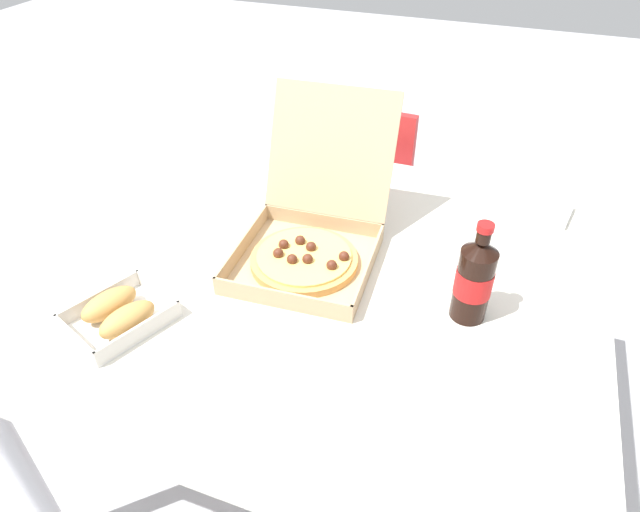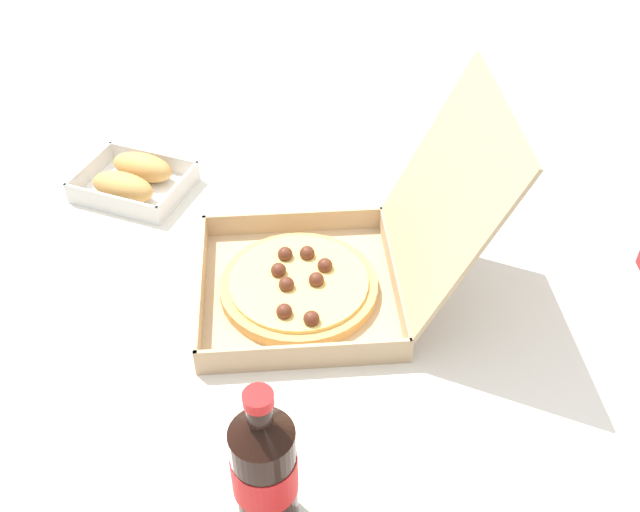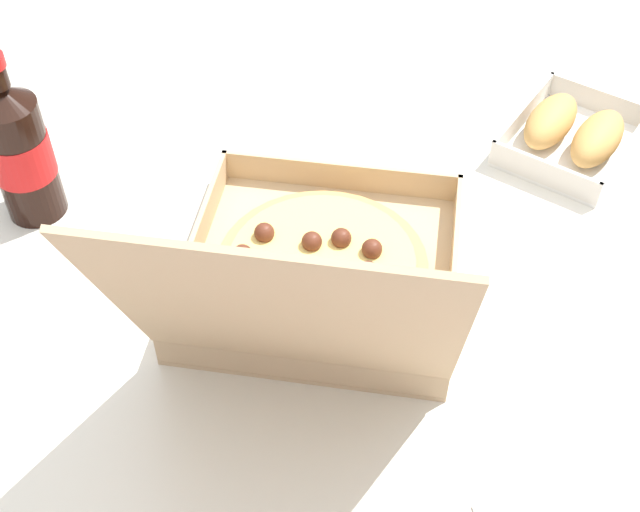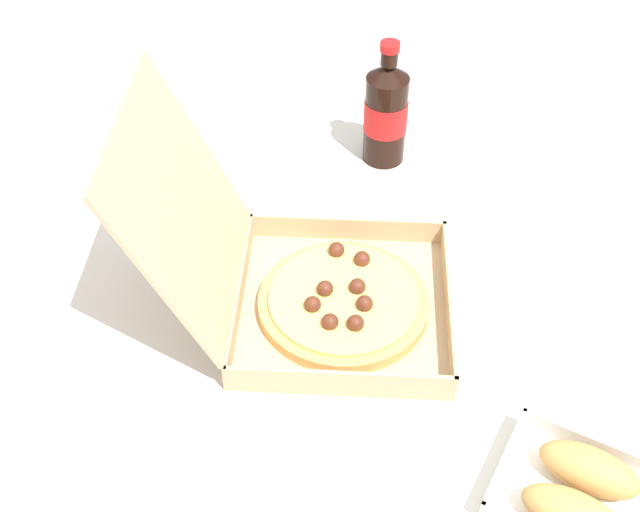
% 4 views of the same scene
% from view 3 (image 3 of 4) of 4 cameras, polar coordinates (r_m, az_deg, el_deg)
% --- Properties ---
extents(dining_table, '(1.24, 1.10, 0.72)m').
position_cam_3_polar(dining_table, '(1.03, -1.58, -3.60)').
color(dining_table, silver).
rests_on(dining_table, ground_plane).
extents(pizza_box_open, '(0.33, 0.45, 0.32)m').
position_cam_3_polar(pizza_box_open, '(0.91, -0.27, -1.23)').
color(pizza_box_open, tan).
rests_on(pizza_box_open, dining_table).
extents(bread_side_box, '(0.21, 0.23, 0.06)m').
position_cam_3_polar(bread_side_box, '(1.18, 16.80, 8.01)').
color(bread_side_box, white).
rests_on(bread_side_box, dining_table).
extents(cola_bottle, '(0.07, 0.07, 0.22)m').
position_cam_3_polar(cola_bottle, '(1.05, -19.72, 6.76)').
color(cola_bottle, black).
rests_on(cola_bottle, dining_table).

